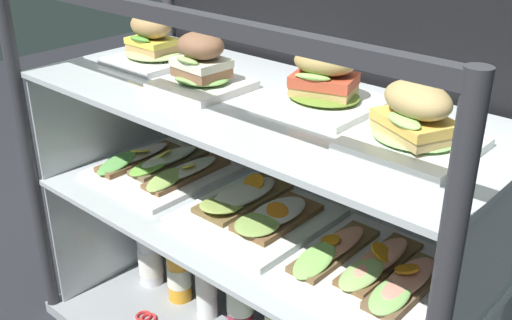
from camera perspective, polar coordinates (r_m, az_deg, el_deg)
case_frame at (r=1.42m, az=3.64°, el=-0.29°), size 1.11×0.51×0.91m
riser_lower_tier at (r=1.47m, az=0.00°, el=-11.84°), size 1.04×0.44×0.37m
shelf_lower_glass at (r=1.37m, az=0.00°, el=-5.52°), size 1.06×0.46×0.01m
riser_upper_tier at (r=1.30m, az=0.00°, el=-0.25°), size 1.04×0.44×0.27m
shelf_upper_glass at (r=1.25m, az=0.00°, el=5.52°), size 1.06×0.46×0.01m
plated_roll_sandwich_far_left at (r=1.50m, az=-9.66°, el=10.51°), size 0.19×0.19×0.12m
plated_roll_sandwich_far_right at (r=1.29m, az=-5.11°, el=8.56°), size 0.17×0.17×0.12m
plated_roll_sandwich_left_of_center at (r=1.20m, az=6.31°, el=6.89°), size 0.21×0.21×0.11m
plated_roll_sandwich_center at (r=1.03m, az=14.55°, el=3.26°), size 0.20×0.20×0.11m
open_sandwich_tray_right_of_center at (r=1.56m, az=-8.83°, el=-0.68°), size 0.29×0.30×0.06m
open_sandwich_tray_far_left at (r=1.35m, az=-0.09°, el=-4.80°), size 0.29×0.30×0.06m
open_sandwich_tray_near_left_corner at (r=1.19m, az=10.76°, el=-9.97°), size 0.29×0.30×0.06m
juice_bottle_near_post at (r=1.78m, az=-9.85°, el=-8.47°), size 0.07×0.07×0.25m
juice_bottle_tucked_behind at (r=1.70m, az=-7.18°, el=-10.09°), size 0.07×0.07×0.23m
juice_bottle_front_second at (r=1.63m, az=-4.65°, el=-11.17°), size 0.06×0.06×0.25m
juice_bottle_front_fourth at (r=1.57m, az=-1.46°, el=-12.91°), size 0.07×0.07×0.24m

